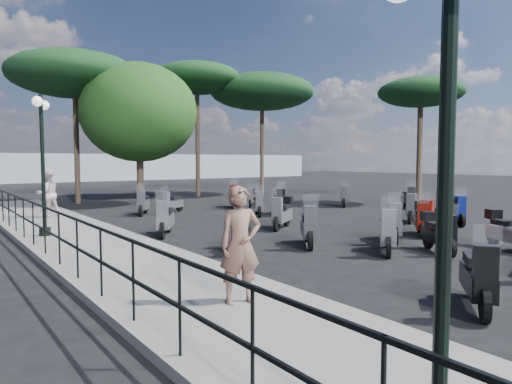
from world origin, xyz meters
TOP-DOWN VIEW (x-y plane):
  - ground at (0.00, 0.00)m, footprint 120.00×120.00m
  - sidewalk at (-6.50, 3.00)m, footprint 3.00×30.00m
  - railing at (-7.80, 2.80)m, footprint 0.04×26.04m
  - lamp_post_0 at (-7.46, -7.63)m, footprint 0.33×1.04m
  - lamp_post_1 at (-7.27, 4.83)m, footprint 0.62×1.11m
  - woman at (-6.20, -3.55)m, footprint 0.74×0.58m
  - pedestrian_far at (-6.24, 9.35)m, footprint 0.97×0.82m
  - scooter_1 at (-3.20, -5.64)m, footprint 1.47×1.15m
  - scooter_2 at (-3.65, 0.10)m, footprint 1.15×1.39m
  - scooter_3 at (-1.74, -0.26)m, footprint 1.24×1.49m
  - scooter_4 at (-4.12, 3.56)m, footprint 1.10×1.55m
  - scooter_5 at (-2.59, 9.03)m, footprint 1.01×1.50m
  - scooter_7 at (0.29, -2.79)m, footprint 0.99×1.44m
  - scooter_8 at (-0.78, -2.08)m, footprint 1.48×1.26m
  - scooter_9 at (0.65, -1.15)m, footprint 1.41×1.34m
  - scooter_10 at (1.13, 5.91)m, footprint 0.98×1.48m
  - scooter_11 at (-1.31, 8.94)m, footprint 1.38×0.90m
  - scooter_13 at (2.01, -3.62)m, footprint 1.02×1.46m
  - scooter_14 at (2.61, -1.15)m, footprint 1.76×0.73m
  - scooter_15 at (2.24, -0.98)m, footprint 1.41×1.17m
  - scooter_16 at (-0.34, 2.57)m, footprint 1.53×1.16m
  - scooter_17 at (2.98, 9.02)m, footprint 1.08×1.25m
  - scooter_20 at (5.17, -0.31)m, footprint 1.07×1.49m
  - scooter_21 at (4.61, 0.90)m, footprint 1.67×0.89m
  - scooter_22 at (2.00, 5.61)m, footprint 1.10×1.60m
  - scooter_23 at (2.13, 9.21)m, footprint 1.23×1.61m
  - scooter_26 at (5.25, -0.34)m, footprint 1.48×0.92m
  - scooter_27 at (6.62, 1.05)m, footprint 1.53×1.14m
  - scooter_28 at (8.58, 3.98)m, footprint 1.19×1.37m
  - scooter_29 at (6.79, 6.42)m, footprint 1.24×1.22m
  - broadleaf_tree at (-0.91, 13.46)m, footprint 5.96×5.96m
  - pine_0 at (4.09, 16.39)m, footprint 5.56×5.56m
  - pine_1 at (8.32, 15.22)m, footprint 6.88×6.88m
  - pine_2 at (-3.41, 15.91)m, footprint 6.76×6.76m
  - pine_3 at (11.20, 5.22)m, footprint 4.43×4.43m
  - distant_hills at (0.00, 45.00)m, footprint 70.00×8.00m

SIDE VIEW (x-z plane):
  - ground at x=0.00m, z-range 0.00..0.00m
  - sidewalk at x=-6.50m, z-range 0.00..0.15m
  - scooter_11 at x=-1.31m, z-range -0.19..1.04m
  - scooter_17 at x=2.98m, z-range -0.15..1.05m
  - scooter_29 at x=6.79m, z-range -0.20..1.11m
  - scooter_10 at x=1.13m, z-range -0.20..1.12m
  - scooter_5 at x=-2.59m, z-range -0.21..1.15m
  - scooter_28 at x=8.58m, z-range -0.21..1.16m
  - scooter_20 at x=5.17m, z-range -0.21..1.16m
  - scooter_26 at x=5.25m, z-range -0.16..1.12m
  - scooter_7 at x=0.29m, z-range -0.16..1.12m
  - scooter_1 at x=-3.20m, z-range -0.21..1.19m
  - scooter_21 at x=4.61m, z-range -0.21..1.19m
  - scooter_13 at x=2.01m, z-range -0.16..1.15m
  - scooter_2 at x=-3.65m, z-range -0.16..1.15m
  - scooter_4 at x=-4.12m, z-range -0.22..1.21m
  - scooter_14 at x=2.61m, z-range -0.22..1.21m
  - scooter_15 at x=2.24m, z-range -0.16..1.17m
  - scooter_22 at x=2.00m, z-range -0.22..1.23m
  - scooter_3 at x=-1.74m, z-range -0.22..1.23m
  - scooter_8 at x=-0.78m, z-range -0.22..1.23m
  - scooter_9 at x=0.65m, z-range -0.22..1.24m
  - scooter_27 at x=6.62m, z-range -0.17..1.22m
  - scooter_16 at x=-0.34m, z-range -0.17..1.23m
  - scooter_23 at x=2.13m, z-range -0.18..1.29m
  - railing at x=-7.80m, z-range 0.35..1.45m
  - woman at x=-6.20m, z-range 0.15..1.93m
  - pedestrian_far at x=-6.24m, z-range 0.15..1.93m
  - distant_hills at x=0.00m, z-range 0.00..3.00m
  - lamp_post_0 at x=-7.46m, z-range 0.40..3.95m
  - lamp_post_1 at x=-7.27m, z-range 0.43..4.43m
  - broadleaf_tree at x=-0.91m, z-range 1.10..8.38m
  - pine_3 at x=11.20m, z-range 2.50..9.14m
  - pine_2 at x=-3.41m, z-range 2.77..10.71m
  - pine_1 at x=8.32m, z-range 2.79..10.81m
  - pine_0 at x=4.09m, z-range 3.20..11.60m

